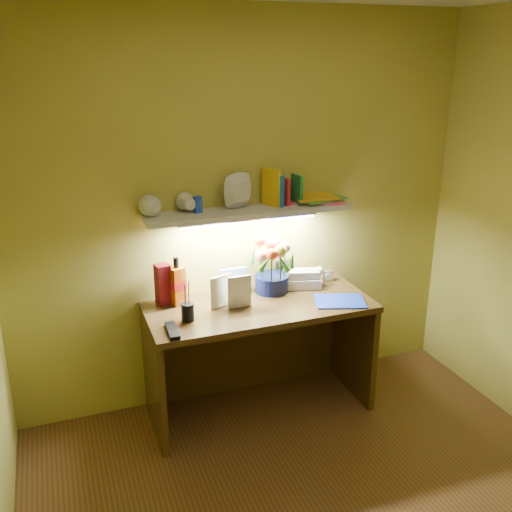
{
  "coord_description": "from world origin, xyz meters",
  "views": [
    {
      "loc": [
        -1.13,
        -1.82,
        2.2
      ],
      "look_at": [
        0.03,
        1.35,
        1.01
      ],
      "focal_mm": 40.0,
      "sensor_mm": 36.0,
      "label": 1
    }
  ],
  "objects": [
    {
      "name": "wall_shelf",
      "position": [
        0.01,
        1.38,
        1.34
      ],
      "size": [
        1.33,
        0.37,
        0.26
      ],
      "color": "silver",
      "rests_on": "ground"
    },
    {
      "name": "tv_remote",
      "position": [
        -0.59,
        1.01,
        0.76
      ],
      "size": [
        0.07,
        0.21,
        0.02
      ],
      "primitive_type": "cube",
      "rotation": [
        0.0,
        0.0,
        -0.05
      ],
      "color": "black",
      "rests_on": "desk"
    },
    {
      "name": "whisky_box",
      "position": [
        -0.55,
        1.41,
        0.88
      ],
      "size": [
        0.1,
        0.1,
        0.26
      ],
      "primitive_type": "cube",
      "rotation": [
        0.0,
        0.0,
        0.19
      ],
      "color": "#53090C",
      "rests_on": "desk"
    },
    {
      "name": "whisky_bottle",
      "position": [
        -0.47,
        1.38,
        0.9
      ],
      "size": [
        0.1,
        0.1,
        0.31
      ],
      "primitive_type": null,
      "rotation": [
        0.0,
        0.0,
        0.34
      ],
      "color": "#AB480A",
      "rests_on": "desk"
    },
    {
      "name": "desk_clock",
      "position": [
        0.57,
        1.41,
        0.79
      ],
      "size": [
        0.08,
        0.05,
        0.07
      ],
      "primitive_type": "cube",
      "rotation": [
        0.0,
        0.0,
        -0.13
      ],
      "color": "#AAABAF",
      "rests_on": "desk"
    },
    {
      "name": "telephone",
      "position": [
        0.37,
        1.38,
        0.82
      ],
      "size": [
        0.26,
        0.22,
        0.13
      ],
      "primitive_type": null,
      "rotation": [
        0.0,
        0.0,
        -0.27
      ],
      "color": "beige",
      "rests_on": "desk"
    },
    {
      "name": "desk_book_a",
      "position": [
        -0.31,
        1.22,
        0.85
      ],
      "size": [
        0.15,
        0.07,
        0.21
      ],
      "primitive_type": "imported",
      "rotation": [
        0.0,
        0.0,
        0.31
      ],
      "color": "white",
      "rests_on": "desk"
    },
    {
      "name": "flower_bouquet",
      "position": [
        0.14,
        1.37,
        0.94
      ],
      "size": [
        0.26,
        0.26,
        0.39
      ],
      "primitive_type": null,
      "rotation": [
        0.0,
        0.0,
        0.09
      ],
      "color": "#090F36",
      "rests_on": "desk"
    },
    {
      "name": "pen_cup",
      "position": [
        -0.47,
        1.13,
        0.84
      ],
      "size": [
        0.08,
        0.08,
        0.18
      ],
      "primitive_type": "cylinder",
      "rotation": [
        0.0,
        0.0,
        0.02
      ],
      "color": "black",
      "rests_on": "desk"
    },
    {
      "name": "blue_folder",
      "position": [
        0.48,
        1.06,
        0.75
      ],
      "size": [
        0.36,
        0.31,
        0.01
      ],
      "primitive_type": "cube",
      "rotation": [
        0.0,
        0.0,
        -0.32
      ],
      "color": "#1B3ABB",
      "rests_on": "desk"
    },
    {
      "name": "desk_book_b",
      "position": [
        -0.2,
        1.2,
        0.85
      ],
      "size": [
        0.15,
        0.02,
        0.2
      ],
      "primitive_type": "imported",
      "rotation": [
        0.0,
        0.0,
        -0.02
      ],
      "color": "silver",
      "rests_on": "desk"
    },
    {
      "name": "art_card",
      "position": [
        -0.1,
        1.4,
        0.84
      ],
      "size": [
        0.18,
        0.04,
        0.18
      ],
      "primitive_type": null,
      "rotation": [
        0.0,
        0.0,
        0.05
      ],
      "color": "white",
      "rests_on": "desk"
    },
    {
      "name": "desk",
      "position": [
        0.0,
        1.2,
        0.38
      ],
      "size": [
        1.4,
        0.6,
        0.75
      ],
      "primitive_type": "cube",
      "color": "#37230F",
      "rests_on": "ground"
    }
  ]
}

